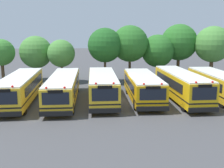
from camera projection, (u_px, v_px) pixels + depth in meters
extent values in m
plane|color=#424244|center=(122.00, 100.00, 24.85)|extent=(160.00, 160.00, 0.00)
cube|color=yellow|center=(21.00, 88.00, 23.86)|extent=(2.64, 10.42, 2.03)
cube|color=white|center=(20.00, 76.00, 23.65)|extent=(2.58, 10.21, 0.12)
cube|color=black|center=(4.00, 114.00, 18.91)|extent=(2.45, 0.22, 0.36)
cube|color=black|center=(3.00, 98.00, 18.72)|extent=(1.97, 0.11, 0.97)
cube|color=black|center=(35.00, 84.00, 24.22)|extent=(0.23, 8.09, 0.73)
cube|color=black|center=(7.00, 84.00, 23.96)|extent=(0.23, 8.09, 0.73)
cube|color=black|center=(21.00, 92.00, 23.94)|extent=(2.66, 10.52, 0.10)
sphere|color=red|center=(12.00, 87.00, 18.80)|extent=(0.18, 0.18, 0.18)
cube|color=black|center=(3.00, 91.00, 18.60)|extent=(1.08, 0.10, 0.24)
cylinder|color=black|center=(24.00, 108.00, 20.46)|extent=(0.30, 1.01, 1.00)
cylinder|color=black|center=(39.00, 89.00, 27.44)|extent=(0.30, 1.01, 1.00)
cylinder|color=black|center=(18.00, 89.00, 27.22)|extent=(0.30, 1.01, 1.00)
cube|color=yellow|center=(64.00, 87.00, 24.32)|extent=(2.46, 10.96, 1.92)
cube|color=white|center=(63.00, 77.00, 24.12)|extent=(2.41, 10.74, 0.12)
cube|color=black|center=(56.00, 114.00, 19.06)|extent=(2.44, 0.18, 0.36)
cube|color=black|center=(56.00, 99.00, 18.89)|extent=(1.96, 0.07, 0.92)
cube|color=black|center=(77.00, 83.00, 24.65)|extent=(0.09, 8.53, 0.69)
cube|color=black|center=(51.00, 84.00, 24.46)|extent=(0.09, 8.53, 0.69)
cube|color=black|center=(64.00, 91.00, 24.40)|extent=(2.49, 11.07, 0.10)
sphere|color=red|center=(65.00, 88.00, 18.95)|extent=(0.18, 0.18, 0.18)
sphere|color=red|center=(46.00, 88.00, 18.85)|extent=(0.18, 0.18, 0.18)
cube|color=black|center=(55.00, 92.00, 18.78)|extent=(1.08, 0.09, 0.24)
cylinder|color=black|center=(72.00, 108.00, 20.59)|extent=(0.29, 1.00, 1.00)
cylinder|color=black|center=(45.00, 109.00, 20.42)|extent=(0.29, 1.00, 1.00)
cylinder|color=black|center=(77.00, 87.00, 28.15)|extent=(0.29, 1.00, 1.00)
cylinder|color=black|center=(57.00, 88.00, 27.99)|extent=(0.29, 1.00, 1.00)
cube|color=yellow|center=(103.00, 86.00, 24.34)|extent=(2.53, 9.54, 2.10)
cube|color=white|center=(102.00, 75.00, 24.12)|extent=(2.48, 9.35, 0.12)
cube|color=black|center=(105.00, 111.00, 19.79)|extent=(2.49, 0.19, 0.36)
cube|color=black|center=(105.00, 95.00, 19.60)|extent=(2.00, 0.08, 1.01)
cube|color=black|center=(115.00, 82.00, 24.66)|extent=(0.12, 7.43, 0.75)
cube|color=black|center=(89.00, 82.00, 24.48)|extent=(0.12, 7.43, 0.75)
cube|color=black|center=(103.00, 91.00, 24.43)|extent=(2.56, 9.64, 0.10)
sphere|color=red|center=(114.00, 83.00, 19.65)|extent=(0.18, 0.18, 0.18)
sphere|color=red|center=(96.00, 84.00, 19.55)|extent=(0.18, 0.18, 0.18)
cube|color=black|center=(105.00, 87.00, 19.47)|extent=(1.10, 0.09, 0.24)
cylinder|color=black|center=(117.00, 105.00, 21.32)|extent=(0.29, 1.00, 1.00)
cylinder|color=black|center=(91.00, 106.00, 21.16)|extent=(0.29, 1.00, 1.00)
cylinder|color=black|center=(112.00, 89.00, 27.49)|extent=(0.29, 1.00, 1.00)
cylinder|color=black|center=(91.00, 89.00, 27.34)|extent=(0.29, 1.00, 1.00)
cube|color=#EAA80C|center=(143.00, 86.00, 24.69)|extent=(2.81, 9.24, 1.95)
cube|color=white|center=(143.00, 76.00, 24.48)|extent=(2.75, 9.05, 0.12)
cube|color=black|center=(153.00, 109.00, 20.29)|extent=(2.59, 0.24, 0.36)
cube|color=black|center=(153.00, 94.00, 20.11)|extent=(2.08, 0.12, 0.93)
cube|color=black|center=(155.00, 82.00, 24.99)|extent=(0.25, 7.15, 0.70)
cube|color=black|center=(129.00, 83.00, 24.85)|extent=(0.25, 7.15, 0.70)
cube|color=black|center=(143.00, 90.00, 24.76)|extent=(2.83, 9.33, 0.10)
sphere|color=red|center=(162.00, 84.00, 20.16)|extent=(0.18, 0.18, 0.18)
sphere|color=red|center=(144.00, 84.00, 20.08)|extent=(0.18, 0.18, 0.18)
cube|color=black|center=(153.00, 88.00, 20.00)|extent=(1.14, 0.11, 0.24)
cylinder|color=black|center=(162.00, 104.00, 21.79)|extent=(0.31, 1.01, 1.00)
cylinder|color=black|center=(136.00, 104.00, 21.67)|extent=(0.31, 1.01, 1.00)
cylinder|color=black|center=(148.00, 89.00, 27.64)|extent=(0.31, 1.01, 1.00)
cylinder|color=black|center=(127.00, 89.00, 27.51)|extent=(0.31, 1.01, 1.00)
cube|color=yellow|center=(181.00, 85.00, 24.97)|extent=(2.36, 10.37, 2.15)
cube|color=white|center=(181.00, 73.00, 24.74)|extent=(2.31, 10.17, 0.12)
cube|color=black|center=(204.00, 110.00, 20.01)|extent=(2.40, 0.16, 0.36)
cube|color=black|center=(205.00, 93.00, 19.80)|extent=(1.93, 0.06, 1.03)
cube|color=black|center=(192.00, 81.00, 25.29)|extent=(0.04, 8.09, 0.77)
cube|color=black|center=(168.00, 81.00, 25.09)|extent=(0.04, 8.09, 0.77)
cube|color=black|center=(181.00, 89.00, 25.05)|extent=(2.38, 10.48, 0.10)
sphere|color=red|center=(213.00, 82.00, 19.86)|extent=(0.18, 0.18, 0.18)
sphere|color=red|center=(196.00, 82.00, 19.75)|extent=(0.18, 0.18, 0.18)
cube|color=black|center=(205.00, 86.00, 19.68)|extent=(1.06, 0.08, 0.24)
cylinder|color=black|center=(208.00, 105.00, 21.54)|extent=(0.28, 1.00, 1.00)
cylinder|color=black|center=(184.00, 105.00, 21.36)|extent=(0.28, 1.00, 1.00)
cylinder|color=black|center=(179.00, 87.00, 28.54)|extent=(0.28, 1.00, 1.00)
cylinder|color=black|center=(160.00, 87.00, 28.37)|extent=(0.28, 1.00, 1.00)
cube|color=yellow|center=(218.00, 85.00, 25.41)|extent=(2.64, 9.43, 2.02)
cube|color=white|center=(219.00, 74.00, 25.20)|extent=(2.58, 9.24, 0.12)
cube|color=black|center=(204.00, 81.00, 25.54)|extent=(0.11, 7.34, 0.73)
cube|color=black|center=(217.00, 89.00, 25.49)|extent=(2.66, 9.53, 0.10)
cylinder|color=black|center=(222.00, 102.00, 22.27)|extent=(0.29, 1.00, 1.00)
cylinder|color=black|center=(215.00, 87.00, 28.51)|extent=(0.29, 1.00, 1.00)
cylinder|color=black|center=(194.00, 87.00, 28.34)|extent=(0.29, 1.00, 1.00)
cylinder|color=#4C3823|center=(3.00, 73.00, 32.59)|extent=(0.39, 0.39, 2.69)
sphere|color=#387A2D|center=(1.00, 52.00, 32.08)|extent=(3.28, 3.28, 3.28)
cylinder|color=#4C3823|center=(37.00, 72.00, 34.74)|extent=(0.46, 0.46, 2.20)
sphere|color=#478438|center=(36.00, 52.00, 34.21)|extent=(4.24, 4.24, 4.24)
sphere|color=#478438|center=(40.00, 53.00, 34.32)|extent=(3.06, 3.06, 3.06)
cylinder|color=#4C3823|center=(62.00, 73.00, 33.30)|extent=(0.29, 0.29, 2.44)
sphere|color=#478438|center=(61.00, 53.00, 32.80)|extent=(3.47, 3.47, 3.47)
sphere|color=#478438|center=(60.00, 54.00, 32.44)|extent=(2.59, 2.59, 2.59)
cylinder|color=#4C3823|center=(105.00, 70.00, 33.14)|extent=(0.30, 0.30, 3.15)
sphere|color=#1E561E|center=(105.00, 45.00, 32.51)|extent=(4.30, 4.30, 4.30)
sphere|color=#1E561E|center=(103.00, 43.00, 32.32)|extent=(3.18, 3.18, 3.18)
cylinder|color=#4C3823|center=(130.00, 69.00, 34.18)|extent=(0.33, 0.33, 3.15)
sphere|color=#286623|center=(130.00, 44.00, 33.52)|extent=(4.69, 4.69, 4.69)
sphere|color=#286623|center=(130.00, 45.00, 33.55)|extent=(3.51, 3.51, 3.51)
cylinder|color=#4C3823|center=(157.00, 72.00, 34.82)|extent=(0.30, 0.30, 2.32)
sphere|color=#286623|center=(158.00, 51.00, 34.27)|extent=(4.29, 4.29, 4.29)
sphere|color=#286623|center=(162.00, 51.00, 34.42)|extent=(2.81, 2.81, 2.81)
cylinder|color=#4C3823|center=(178.00, 67.00, 35.96)|extent=(0.43, 0.43, 3.17)
sphere|color=#286623|center=(179.00, 42.00, 35.28)|extent=(4.90, 4.90, 4.90)
sphere|color=#286623|center=(183.00, 44.00, 35.16)|extent=(3.04, 3.04, 3.04)
cylinder|color=#4C3823|center=(211.00, 69.00, 34.27)|extent=(0.47, 0.47, 3.09)
sphere|color=#478438|center=(213.00, 44.00, 33.62)|extent=(4.65, 4.65, 4.65)
sphere|color=#478438|center=(210.00, 42.00, 33.33)|extent=(3.26, 3.26, 3.26)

